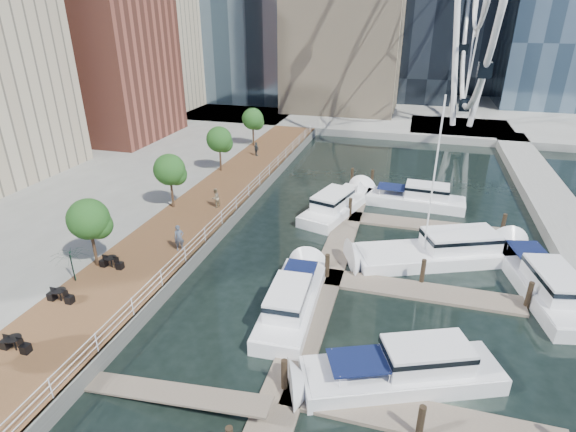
{
  "coord_description": "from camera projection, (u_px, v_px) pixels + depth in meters",
  "views": [
    {
      "loc": [
        7.38,
        -16.95,
        15.97
      ],
      "look_at": [
        -0.37,
        10.56,
        3.0
      ],
      "focal_mm": 28.0,
      "sensor_mm": 36.0,
      "label": 1
    }
  ],
  "objects": [
    {
      "name": "pedestrian_near",
      "position": [
        179.0,
        238.0,
        30.68
      ],
      "size": [
        0.81,
        0.75,
        1.85
      ],
      "primitive_type": "imported",
      "rotation": [
        0.0,
        0.0,
        0.61
      ],
      "color": "#47505F",
      "rests_on": "boardwalk"
    },
    {
      "name": "ground",
      "position": [
        240.0,
        350.0,
        23.28
      ],
      "size": [
        520.0,
        520.0,
        0.0
      ],
      "primitive_type": "plane",
      "color": "black",
      "rests_on": "ground"
    },
    {
      "name": "floating_docks",
      "position": [
        406.0,
        268.0,
        29.86
      ],
      "size": [
        16.0,
        34.0,
        2.6
      ],
      "color": "#6D6051",
      "rests_on": "ground"
    },
    {
      "name": "cafe_tables",
      "position": [
        39.0,
        318.0,
        23.53
      ],
      "size": [
        2.5,
        13.7,
        0.74
      ],
      "color": "black",
      "rests_on": "ground"
    },
    {
      "name": "railing",
      "position": [
        236.0,
        203.0,
        37.31
      ],
      "size": [
        0.1,
        60.0,
        1.05
      ],
      "primitive_type": null,
      "color": "white",
      "rests_on": "boardwalk"
    },
    {
      "name": "moored_yachts",
      "position": [
        425.0,
        263.0,
        31.45
      ],
      "size": [
        19.91,
        34.1,
        11.5
      ],
      "color": "white",
      "rests_on": "ground"
    },
    {
      "name": "pedestrian_far",
      "position": [
        256.0,
        149.0,
        51.15
      ],
      "size": [
        0.99,
        0.85,
        1.59
      ],
      "primitive_type": "imported",
      "rotation": [
        0.0,
        0.0,
        2.54
      ],
      "color": "#353D43",
      "rests_on": "boardwalk"
    },
    {
      "name": "breakwater",
      "position": [
        566.0,
        226.0,
        35.67
      ],
      "size": [
        4.0,
        60.0,
        1.0
      ],
      "primitive_type": "cube",
      "color": "gray",
      "rests_on": "ground"
    },
    {
      "name": "land_far",
      "position": [
        388.0,
        80.0,
        112.48
      ],
      "size": [
        200.0,
        114.0,
        1.0
      ],
      "primitive_type": "cube",
      "color": "gray",
      "rests_on": "ground"
    },
    {
      "name": "midrise_condos",
      "position": [
        39.0,
        38.0,
        49.53
      ],
      "size": [
        19.0,
        67.0,
        28.0
      ],
      "color": "#BCAD8E",
      "rests_on": "ground"
    },
    {
      "name": "pier",
      "position": [
        460.0,
        129.0,
        65.2
      ],
      "size": [
        14.0,
        12.0,
        1.0
      ],
      "primitive_type": "cube",
      "color": "gray",
      "rests_on": "ground"
    },
    {
      "name": "pedestrian_mid",
      "position": [
        215.0,
        198.0,
        37.59
      ],
      "size": [
        0.86,
        0.96,
        1.64
      ],
      "primitive_type": "imported",
      "rotation": [
        0.0,
        0.0,
        -1.93
      ],
      "color": "gray",
      "rests_on": "boardwalk"
    },
    {
      "name": "street_trees",
      "position": [
        169.0,
        170.0,
        36.6
      ],
      "size": [
        2.6,
        42.6,
        4.6
      ],
      "color": "#3F2B1C",
      "rests_on": "ground"
    },
    {
      "name": "boardwalk",
      "position": [
        205.0,
        211.0,
        38.45
      ],
      "size": [
        6.0,
        60.0,
        1.0
      ],
      "primitive_type": "cube",
      "color": "brown",
      "rests_on": "ground"
    },
    {
      "name": "seawall",
      "position": [
        238.0,
        215.0,
        37.71
      ],
      "size": [
        0.25,
        60.0,
        1.0
      ],
      "primitive_type": "cube",
      "color": "#595954",
      "rests_on": "ground"
    },
    {
      "name": "yacht_foreground",
      "position": [
        400.0,
        383.0,
        21.24
      ],
      "size": [
        10.51,
        6.46,
        2.15
      ],
      "primitive_type": null,
      "rotation": [
        0.0,
        0.0,
        1.96
      ],
      "color": "white",
      "rests_on": "ground"
    }
  ]
}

